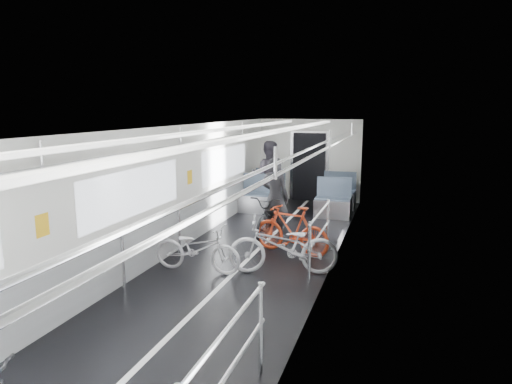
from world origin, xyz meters
TOP-DOWN VIEW (x-y plane):
  - car_shell at (0.00, 1.78)m, footprint 3.02×14.01m
  - bike_left_far at (-0.61, 0.46)m, footprint 1.54×0.54m
  - bike_right_mid at (0.79, 0.79)m, footprint 1.92×1.09m
  - bike_right_far at (0.67, 1.88)m, footprint 1.60×0.80m
  - bike_aisle at (0.05, 2.81)m, footprint 0.75×1.85m
  - person_standing at (0.07, 2.91)m, footprint 0.71×0.55m
  - person_seated at (-0.82, 5.48)m, footprint 1.02×0.86m

SIDE VIEW (x-z plane):
  - bike_left_far at x=-0.61m, z-range 0.00..0.81m
  - bike_right_far at x=0.67m, z-range 0.00..0.93m
  - bike_aisle at x=0.05m, z-range 0.00..0.95m
  - bike_right_mid at x=0.79m, z-range 0.00..0.95m
  - person_standing at x=0.07m, z-range 0.00..1.72m
  - person_seated at x=-0.82m, z-range 0.00..1.86m
  - car_shell at x=0.00m, z-range -0.08..2.33m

